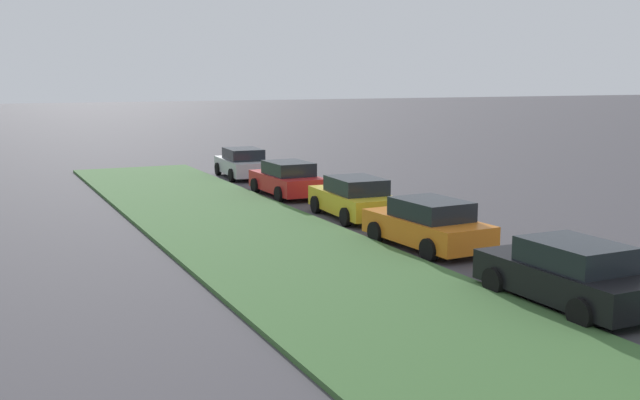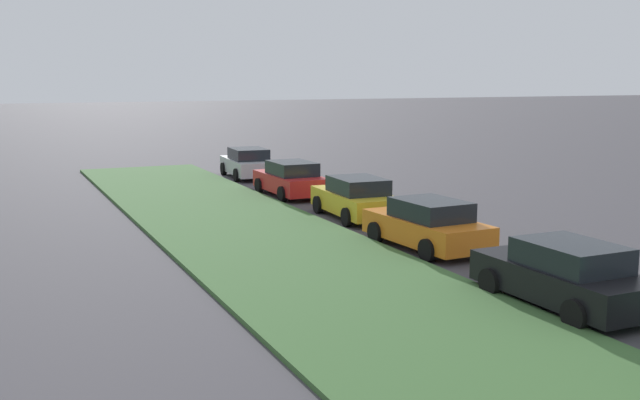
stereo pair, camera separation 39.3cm
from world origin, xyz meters
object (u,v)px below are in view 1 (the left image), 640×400
parked_car_black (569,274)px  parked_car_orange (428,224)px  parked_car_silver (243,163)px  parked_car_yellow (354,198)px  parked_car_red (287,179)px

parked_car_black → parked_car_orange: size_ratio=0.98×
parked_car_orange → parked_car_silver: same height
parked_car_orange → parked_car_yellow: bearing=-6.7°
parked_car_orange → parked_car_red: (10.82, -0.05, 0.00)m
parked_car_silver → parked_car_yellow: bearing=-176.5°
parked_car_black → parked_car_silver: 23.26m
parked_car_black → parked_car_orange: same height
parked_car_black → parked_car_orange: (6.07, -0.30, 0.00)m
parked_car_orange → parked_car_silver: (17.18, -0.29, 0.00)m
parked_car_yellow → parked_car_black: bearing=179.8°
parked_car_black → parked_car_orange: bearing=-3.8°
parked_car_black → parked_car_yellow: (11.28, -0.60, 0.00)m
parked_car_black → parked_car_yellow: 11.30m
parked_car_silver → parked_car_black: bearing=-178.0°
parked_car_black → parked_car_red: 16.90m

